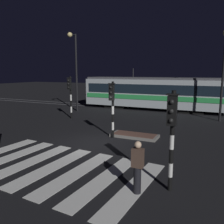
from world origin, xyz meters
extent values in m
plane|color=black|center=(0.00, 0.00, 0.00)|extent=(120.00, 120.00, 0.00)
cube|color=#59595E|center=(0.00, 11.75, 0.01)|extent=(80.00, 0.12, 0.03)
cube|color=#59595E|center=(0.00, 13.19, 0.01)|extent=(80.00, 0.12, 0.03)
cube|color=silver|center=(-2.40, -3.35, 0.01)|extent=(0.98, 4.53, 0.02)
cube|color=silver|center=(-1.20, -3.42, 0.01)|extent=(0.98, 4.53, 0.02)
cube|color=silver|center=(0.00, -3.50, 0.01)|extent=(0.98, 4.53, 0.02)
cube|color=silver|center=(1.20, -3.57, 0.01)|extent=(0.98, 4.53, 0.02)
cube|color=silver|center=(2.40, -3.65, 0.01)|extent=(0.98, 4.53, 0.02)
cube|color=silver|center=(3.60, -3.73, 0.01)|extent=(0.98, 4.53, 0.02)
cube|color=slate|center=(1.48, 2.10, 0.08)|extent=(2.75, 1.15, 0.16)
cube|color=brown|center=(1.48, 2.10, 0.17)|extent=(2.47, 1.04, 0.02)
cylinder|color=black|center=(4.67, -3.40, 0.23)|extent=(0.14, 0.14, 0.46)
cylinder|color=white|center=(4.67, -3.40, 0.69)|extent=(0.14, 0.14, 0.46)
cylinder|color=black|center=(4.67, -3.40, 1.16)|extent=(0.14, 0.14, 0.46)
cylinder|color=white|center=(4.67, -3.40, 1.62)|extent=(0.14, 0.14, 0.46)
cylinder|color=black|center=(4.67, -3.40, 2.08)|extent=(0.14, 0.14, 0.46)
cylinder|color=white|center=(4.67, -3.40, 2.55)|extent=(0.14, 0.14, 0.46)
cylinder|color=black|center=(4.67, -3.40, 3.01)|extent=(0.14, 0.14, 0.46)
cube|color=black|center=(4.67, -3.57, 2.64)|extent=(0.28, 0.20, 0.90)
sphere|color=black|center=(4.67, -3.68, 2.92)|extent=(0.14, 0.14, 0.14)
sphere|color=black|center=(4.67, -3.68, 2.64)|extent=(0.14, 0.14, 0.14)
sphere|color=black|center=(4.67, -3.68, 2.36)|extent=(0.14, 0.14, 0.14)
cube|color=black|center=(4.67, -3.57, 3.13)|extent=(0.36, 0.24, 0.04)
cylinder|color=black|center=(-5.17, 5.24, 0.25)|extent=(0.14, 0.14, 0.49)
cylinder|color=white|center=(-5.17, 5.24, 0.74)|extent=(0.14, 0.14, 0.49)
cylinder|color=black|center=(-5.17, 5.24, 1.23)|extent=(0.14, 0.14, 0.49)
cylinder|color=white|center=(-5.17, 5.24, 1.72)|extent=(0.14, 0.14, 0.49)
cylinder|color=black|center=(-5.17, 5.24, 2.21)|extent=(0.14, 0.14, 0.49)
cylinder|color=white|center=(-5.17, 5.24, 2.70)|extent=(0.14, 0.14, 0.49)
cylinder|color=black|center=(-5.17, 5.24, 3.20)|extent=(0.14, 0.14, 0.49)
cube|color=black|center=(-5.17, 5.07, 2.84)|extent=(0.28, 0.20, 0.90)
sphere|color=black|center=(-5.17, 4.96, 3.12)|extent=(0.14, 0.14, 0.14)
sphere|color=black|center=(-5.17, 4.96, 2.84)|extent=(0.14, 0.14, 0.14)
sphere|color=black|center=(-5.17, 4.96, 2.56)|extent=(0.14, 0.14, 0.14)
cube|color=black|center=(-5.17, 5.07, 3.33)|extent=(0.36, 0.24, 0.04)
cylinder|color=black|center=(0.38, 1.43, 0.23)|extent=(0.14, 0.14, 0.47)
cylinder|color=white|center=(0.38, 1.43, 0.70)|extent=(0.14, 0.14, 0.47)
cylinder|color=black|center=(0.38, 1.43, 1.16)|extent=(0.14, 0.14, 0.47)
cylinder|color=white|center=(0.38, 1.43, 1.63)|extent=(0.14, 0.14, 0.47)
cylinder|color=black|center=(0.38, 1.43, 2.10)|extent=(0.14, 0.14, 0.47)
cylinder|color=white|center=(0.38, 1.43, 2.56)|extent=(0.14, 0.14, 0.47)
cylinder|color=black|center=(0.38, 1.43, 3.03)|extent=(0.14, 0.14, 0.47)
cube|color=black|center=(0.38, 1.26, 2.66)|extent=(0.28, 0.20, 0.90)
sphere|color=black|center=(0.38, 1.15, 2.94)|extent=(0.14, 0.14, 0.14)
sphere|color=black|center=(0.38, 1.15, 2.66)|extent=(0.14, 0.14, 0.14)
sphere|color=black|center=(0.38, 1.15, 2.38)|extent=(0.14, 0.14, 0.14)
cube|color=black|center=(0.38, 1.26, 3.15)|extent=(0.36, 0.24, 0.04)
cylinder|color=black|center=(5.94, 9.27, 3.35)|extent=(0.18, 0.18, 6.70)
cylinder|color=black|center=(-6.76, 8.53, 3.63)|extent=(0.18, 0.18, 7.25)
cylinder|color=black|center=(-6.76, 8.08, 7.15)|extent=(0.10, 0.90, 0.10)
sphere|color=#F9E08C|center=(-6.76, 7.63, 7.07)|extent=(0.44, 0.44, 0.44)
cube|color=#B2BCC1|center=(-0.35, 12.47, 1.70)|extent=(14.05, 2.50, 2.70)
cube|color=green|center=(-0.35, 11.20, 1.35)|extent=(13.77, 0.04, 0.44)
cube|color=green|center=(-0.35, 13.74, 1.35)|extent=(13.77, 0.04, 0.44)
cube|color=black|center=(-0.35, 11.20, 2.15)|extent=(13.35, 0.03, 0.90)
cube|color=#4C4C51|center=(-0.35, 12.47, 3.15)|extent=(13.77, 2.30, 0.20)
cylinder|color=#262628|center=(-2.46, 12.47, 3.65)|extent=(0.08, 0.08, 1.00)
cube|color=black|center=(3.51, 12.47, 0.17)|extent=(2.20, 2.00, 0.35)
cube|color=black|center=(-4.22, 12.47, 0.17)|extent=(2.20, 2.00, 0.35)
cylinder|color=black|center=(3.78, -4.05, 0.44)|extent=(0.24, 0.24, 0.88)
cube|color=#4C382D|center=(3.78, -4.05, 1.18)|extent=(0.36, 0.22, 0.60)
sphere|color=beige|center=(3.78, -4.05, 1.60)|extent=(0.22, 0.22, 0.22)
camera|label=1|loc=(6.00, -10.63, 3.79)|focal=37.80mm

